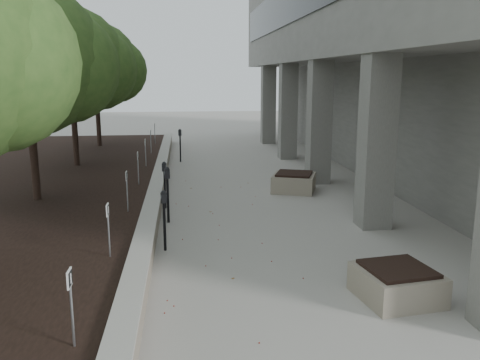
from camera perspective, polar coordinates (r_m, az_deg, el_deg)
retaining_wall at (r=14.47m, az=-9.46°, el=-1.43°), size 0.39×26.00×0.50m
planting_bed at (r=15.14m, az=-23.48°, el=-1.87°), size 7.00×26.00×0.40m
crabapple_tree_3 at (r=13.62m, az=-22.87°, el=9.20°), size 4.60×4.00×5.44m
crabapple_tree_4 at (r=18.47m, az=-18.53°, el=9.96°), size 4.60×4.00×5.44m
crabapple_tree_5 at (r=23.39m, az=-16.00°, el=10.38°), size 4.60×4.00×5.44m
parking_sign_2 at (r=6.32m, az=-18.55°, el=-13.65°), size 0.04×0.22×0.96m
parking_sign_3 at (r=9.07m, az=-14.67°, el=-5.56°), size 0.04×0.22×0.96m
parking_sign_4 at (r=11.95m, az=-12.68°, el=-1.28°), size 0.04×0.22×0.96m
parking_sign_5 at (r=14.87m, az=-11.47°, el=1.32°), size 0.04×0.22×0.96m
parking_sign_6 at (r=17.82m, az=-10.66°, el=3.07°), size 0.04×0.22×0.96m
parking_sign_7 at (r=20.79m, az=-10.07°, el=4.32°), size 0.04×0.22×0.96m
parking_sign_8 at (r=23.76m, az=-9.64°, el=5.26°), size 0.04×0.22×0.96m
parking_meter_2 at (r=10.34m, az=-8.57°, el=-4.57°), size 0.15×0.12×1.27m
parking_meter_3 at (r=13.60m, az=-8.53°, el=-0.57°), size 0.14×0.12×1.28m
parking_meter_4 at (r=12.26m, az=-8.19°, el=-1.68°), size 0.15×0.12×1.38m
parking_meter_5 at (r=20.84m, az=-6.79°, el=3.91°), size 0.15×0.13×1.37m
planter_front at (r=8.57m, az=17.37°, el=-11.07°), size 1.32×1.32×0.54m
planter_back at (r=15.61m, az=6.13°, el=-0.21°), size 1.59×1.59×0.58m
berry_scatter at (r=10.71m, az=-1.18°, el=-7.35°), size 3.30×14.10×0.02m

